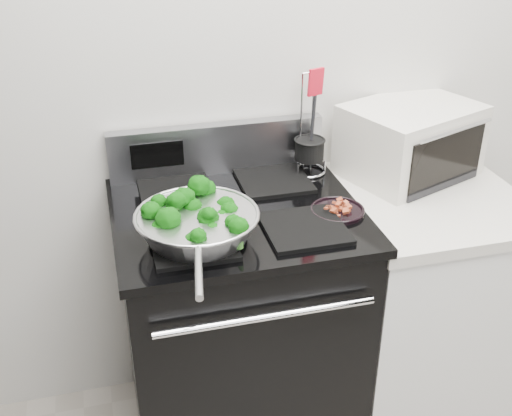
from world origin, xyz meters
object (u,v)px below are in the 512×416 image
object	(u,v)px
bacon_plate	(337,208)
skillet	(197,224)
toaster_oven	(410,140)
utensil_holder	(309,155)
gas_range	(238,325)

from	to	relation	value
bacon_plate	skillet	bearing A→B (deg)	-172.76
bacon_plate	toaster_oven	distance (m)	0.47
bacon_plate	utensil_holder	bearing A→B (deg)	88.62
skillet	utensil_holder	bearing A→B (deg)	47.16
gas_range	toaster_oven	world-z (taller)	toaster_oven
utensil_holder	toaster_oven	size ratio (longest dim) A/B	0.71
utensil_holder	toaster_oven	world-z (taller)	utensil_holder
bacon_plate	toaster_oven	bearing A→B (deg)	35.82
utensil_holder	gas_range	bearing A→B (deg)	-162.94
skillet	gas_range	bearing A→B (deg)	54.10
gas_range	skillet	size ratio (longest dim) A/B	1.96
skillet	bacon_plate	distance (m)	0.46
skillet	toaster_oven	bearing A→B (deg)	30.65
skillet	toaster_oven	xyz separation A→B (m)	(0.83, 0.33, 0.04)
toaster_oven	gas_range	bearing A→B (deg)	173.67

